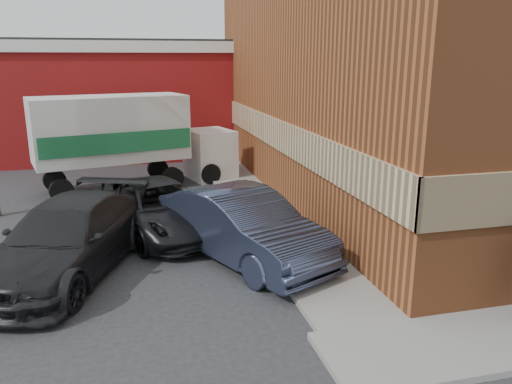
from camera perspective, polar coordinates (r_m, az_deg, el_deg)
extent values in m
plane|color=#28282B|center=(9.30, 8.89, -15.84)|extent=(90.00, 90.00, 0.00)
cube|color=brown|center=(20.11, 22.33, 13.23)|extent=(14.00, 18.00, 9.00)
cube|color=#D6B583|center=(17.15, 2.05, 6.81)|extent=(0.08, 18.16, 1.00)
cube|color=gray|center=(17.40, -0.74, -0.60)|extent=(1.80, 18.00, 0.12)
cube|color=maroon|center=(27.54, -20.03, 9.45)|extent=(16.00, 8.00, 5.00)
cube|color=silver|center=(27.45, -20.56, 15.15)|extent=(16.30, 8.30, 0.50)
cube|color=black|center=(27.46, -20.62, 15.78)|extent=(16.00, 8.00, 0.10)
imported|color=#2E364D|center=(12.02, -1.51, -3.89)|extent=(3.79, 5.43, 1.70)
imported|color=black|center=(14.16, -11.03, -1.76)|extent=(4.06, 5.73, 1.45)
imported|color=black|center=(12.08, -20.73, -4.97)|extent=(4.20, 6.07, 1.63)
cube|color=silver|center=(18.98, -16.32, 6.98)|extent=(5.75, 3.43, 2.33)
cube|color=#1A6437|center=(17.99, -15.48, 5.47)|extent=(5.04, 1.31, 0.72)
cube|color=silver|center=(20.21, -6.33, 4.21)|extent=(2.06, 2.31, 1.97)
cylinder|color=black|center=(18.14, -21.34, 0.12)|extent=(0.85, 0.46, 0.81)
cylinder|color=black|center=(19.88, -22.04, 1.29)|extent=(0.85, 0.46, 0.81)
cylinder|color=black|center=(18.99, -9.50, 1.59)|extent=(0.85, 0.46, 0.81)
cylinder|color=black|center=(20.65, -11.15, 2.59)|extent=(0.85, 0.46, 0.81)
cylinder|color=black|center=(19.52, -5.27, 2.10)|extent=(0.85, 0.46, 0.81)
cylinder|color=black|center=(21.14, -7.21, 3.05)|extent=(0.85, 0.46, 0.81)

